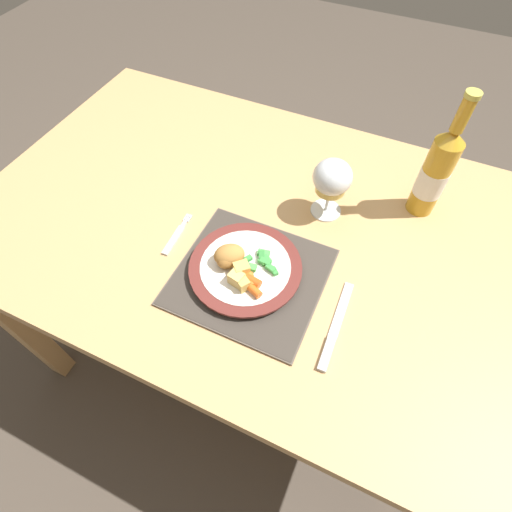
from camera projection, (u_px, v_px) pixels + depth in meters
name	position (u px, v px, depth m)	size (l,w,h in m)	color
ground_plane	(256.00, 346.00, 1.54)	(6.00, 6.00, 0.00)	#4C4238
dining_table	(256.00, 244.00, 1.01)	(1.35, 0.86, 0.74)	tan
placemat	(250.00, 277.00, 0.84)	(0.30, 0.29, 0.01)	brown
dinner_plate	(245.00, 268.00, 0.84)	(0.24, 0.24, 0.02)	white
breaded_croquettes	(229.00, 256.00, 0.82)	(0.08, 0.08, 0.04)	#A87033
green_beans_pile	(262.00, 262.00, 0.83)	(0.08, 0.07, 0.01)	#4CA84C
glazed_carrots	(251.00, 283.00, 0.80)	(0.06, 0.05, 0.02)	#CC5119
fork	(176.00, 237.00, 0.91)	(0.02, 0.13, 0.01)	silver
table_knife	(334.00, 332.00, 0.77)	(0.02, 0.20, 0.01)	silver
wine_glass	(332.00, 179.00, 0.87)	(0.09, 0.09, 0.15)	silver
bottle	(436.00, 172.00, 0.87)	(0.06, 0.06, 0.31)	gold
roast_potatoes	(240.00, 276.00, 0.80)	(0.05, 0.06, 0.03)	#DBB256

